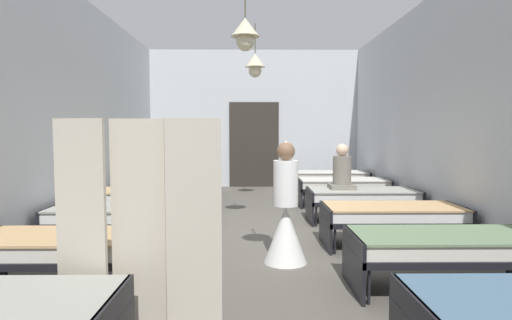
{
  "coord_description": "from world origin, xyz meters",
  "views": [
    {
      "loc": [
        -0.08,
        -6.48,
        1.61
      ],
      "look_at": [
        0.0,
        0.46,
        1.12
      ],
      "focal_mm": 29.39,
      "sensor_mm": 36.0,
      "label": 1
    }
  ],
  "objects": [
    {
      "name": "ground_plane",
      "position": [
        0.0,
        0.0,
        -0.05
      ],
      "size": [
        6.46,
        11.45,
        0.1
      ],
      "primitive_type": "cube",
      "color": "#59544C"
    },
    {
      "name": "room_shell",
      "position": [
        0.0,
        1.26,
        1.94
      ],
      "size": [
        6.26,
        11.05,
        3.86
      ],
      "color": "silver",
      "rests_on": "ground"
    },
    {
      "name": "bed_left_row_1",
      "position": [
        -1.88,
        -2.36,
        0.44
      ],
      "size": [
        1.9,
        0.84,
        0.57
      ],
      "color": "black",
      "rests_on": "ground"
    },
    {
      "name": "bed_right_row_1",
      "position": [
        1.88,
        -2.36,
        0.44
      ],
      "size": [
        1.9,
        0.84,
        0.57
      ],
      "color": "black",
      "rests_on": "ground"
    },
    {
      "name": "bed_left_row_2",
      "position": [
        -1.88,
        -0.79,
        0.44
      ],
      "size": [
        1.9,
        0.84,
        0.57
      ],
      "color": "black",
      "rests_on": "ground"
    },
    {
      "name": "bed_right_row_2",
      "position": [
        1.88,
        -0.79,
        0.44
      ],
      "size": [
        1.9,
        0.84,
        0.57
      ],
      "color": "black",
      "rests_on": "ground"
    },
    {
      "name": "bed_left_row_3",
      "position": [
        -1.88,
        0.79,
        0.44
      ],
      "size": [
        1.9,
        0.84,
        0.57
      ],
      "color": "black",
      "rests_on": "ground"
    },
    {
      "name": "bed_right_row_3",
      "position": [
        1.88,
        0.79,
        0.44
      ],
      "size": [
        1.9,
        0.84,
        0.57
      ],
      "color": "black",
      "rests_on": "ground"
    },
    {
      "name": "bed_left_row_4",
      "position": [
        -1.88,
        2.36,
        0.44
      ],
      "size": [
        1.9,
        0.84,
        0.57
      ],
      "color": "black",
      "rests_on": "ground"
    },
    {
      "name": "bed_right_row_4",
      "position": [
        1.88,
        2.36,
        0.44
      ],
      "size": [
        1.9,
        0.84,
        0.57
      ],
      "color": "black",
      "rests_on": "ground"
    },
    {
      "name": "bed_left_row_5",
      "position": [
        -1.88,
        3.94,
        0.44
      ],
      "size": [
        1.9,
        0.84,
        0.57
      ],
      "color": "black",
      "rests_on": "ground"
    },
    {
      "name": "bed_right_row_5",
      "position": [
        1.88,
        3.94,
        0.44
      ],
      "size": [
        1.9,
        0.84,
        0.57
      ],
      "color": "black",
      "rests_on": "ground"
    },
    {
      "name": "nurse_near_aisle",
      "position": [
        0.34,
        -1.47,
        0.53
      ],
      "size": [
        0.52,
        0.52,
        1.49
      ],
      "rotation": [
        0.0,
        0.0,
        5.93
      ],
      "color": "white",
      "rests_on": "ground"
    },
    {
      "name": "patient_seated_primary",
      "position": [
        1.53,
        0.87,
        0.87
      ],
      "size": [
        0.44,
        0.44,
        0.8
      ],
      "color": "slate",
      "rests_on": "bed_right_row_3"
    },
    {
      "name": "patient_seated_secondary",
      "position": [
        -1.53,
        -0.71,
        0.87
      ],
      "size": [
        0.44,
        0.44,
        0.8
      ],
      "color": "gray",
      "rests_on": "bed_left_row_2"
    },
    {
      "name": "privacy_screen",
      "position": [
        -0.93,
        -3.37,
        0.85
      ],
      "size": [
        1.25,
        0.17,
        1.7
      ],
      "rotation": [
        0.0,
        0.0,
        0.03
      ],
      "color": "#BCB29E",
      "rests_on": "ground"
    }
  ]
}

